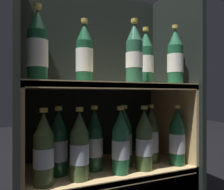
# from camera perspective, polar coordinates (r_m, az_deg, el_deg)

# --- Properties ---
(fridge_back_wall) EXTENTS (0.70, 0.02, 0.97)m
(fridge_back_wall) POSITION_cam_1_polar(r_m,az_deg,el_deg) (1.06, -4.72, 0.13)
(fridge_back_wall) COLOR black
(fridge_back_wall) RESTS_ON ground_plane
(fridge_side_left) EXTENTS (0.02, 0.37, 0.97)m
(fridge_side_left) POSITION_cam_1_polar(r_m,az_deg,el_deg) (0.83, -23.55, 0.18)
(fridge_side_left) COLOR black
(fridge_side_left) RESTS_ON ground_plane
(fridge_side_right) EXTENTS (0.02, 0.37, 0.97)m
(fridge_side_right) POSITION_cam_1_polar(r_m,az_deg,el_deg) (1.07, 15.94, 0.13)
(fridge_side_right) COLOR black
(fridge_side_right) RESTS_ON ground_plane
(shelf_lower) EXTENTS (0.66, 0.33, 0.20)m
(shelf_lower) POSITION_cam_1_polar(r_m,az_deg,el_deg) (0.94, -0.97, -20.09)
(shelf_lower) COLOR tan
(shelf_lower) RESTS_ON ground_plane
(shelf_upper) EXTENTS (0.66, 0.33, 0.53)m
(shelf_upper) POSITION_cam_1_polar(r_m,az_deg,el_deg) (0.89, -1.05, -6.06)
(shelf_upper) COLOR tan
(shelf_upper) RESTS_ON ground_plane
(bottle_upper_front_0) EXTENTS (0.07, 0.07, 0.25)m
(bottle_upper_front_0) POSITION_cam_1_polar(r_m,az_deg,el_deg) (0.75, -18.88, 11.58)
(bottle_upper_front_0) COLOR #194C2D
(bottle_upper_front_0) RESTS_ON shelf_upper
(bottle_upper_front_1) EXTENTS (0.07, 0.07, 0.25)m
(bottle_upper_front_1) POSITION_cam_1_polar(r_m,az_deg,el_deg) (0.85, 5.84, 10.32)
(bottle_upper_front_1) COLOR #285B42
(bottle_upper_front_1) RESTS_ON shelf_upper
(bottle_upper_front_2) EXTENTS (0.07, 0.07, 0.25)m
(bottle_upper_front_2) POSITION_cam_1_polar(r_m,az_deg,el_deg) (0.96, 16.18, 9.08)
(bottle_upper_front_2) COLOR #1E5638
(bottle_upper_front_2) RESTS_ON shelf_upper
(bottle_upper_back_0) EXTENTS (0.07, 0.07, 0.25)m
(bottle_upper_back_0) POSITION_cam_1_polar(r_m,az_deg,el_deg) (0.85, -7.21, 10.17)
(bottle_upper_back_0) COLOR #194C2D
(bottle_upper_back_0) RESTS_ON shelf_upper
(bottle_upper_back_1) EXTENTS (0.07, 0.07, 0.25)m
(bottle_upper_back_1) POSITION_cam_1_polar(r_m,az_deg,el_deg) (0.96, 8.80, 9.06)
(bottle_upper_back_1) COLOR #1E5638
(bottle_upper_back_1) RESTS_ON shelf_upper
(bottle_lower_front_0) EXTENTS (0.07, 0.07, 0.25)m
(bottle_lower_front_0) POSITION_cam_1_polar(r_m,az_deg,el_deg) (0.76, -17.41, -13.76)
(bottle_lower_front_0) COLOR #384C28
(bottle_lower_front_0) RESTS_ON shelf_lower
(bottle_lower_front_1) EXTENTS (0.07, 0.07, 0.25)m
(bottle_lower_front_1) POSITION_cam_1_polar(r_m,az_deg,el_deg) (0.78, -8.48, -13.43)
(bottle_lower_front_1) COLOR #384C28
(bottle_lower_front_1) RESTS_ON shelf_lower
(bottle_lower_front_2) EXTENTS (0.07, 0.07, 0.25)m
(bottle_lower_front_2) POSITION_cam_1_polar(r_m,az_deg,el_deg) (0.83, 2.27, -12.58)
(bottle_lower_front_2) COLOR #1E5638
(bottle_lower_front_2) RESTS_ON shelf_lower
(bottle_lower_front_3) EXTENTS (0.07, 0.07, 0.25)m
(bottle_lower_front_3) POSITION_cam_1_polar(r_m,az_deg,el_deg) (0.88, 8.42, -11.87)
(bottle_lower_front_3) COLOR #384C28
(bottle_lower_front_3) RESTS_ON shelf_lower
(bottle_lower_front_4) EXTENTS (0.07, 0.07, 0.25)m
(bottle_lower_front_4) POSITION_cam_1_polar(r_m,az_deg,el_deg) (0.97, 16.61, -10.81)
(bottle_lower_front_4) COLOR #144228
(bottle_lower_front_4) RESTS_ON shelf_lower
(bottle_lower_back_0) EXTENTS (0.07, 0.07, 0.25)m
(bottle_lower_back_0) POSITION_cam_1_polar(r_m,az_deg,el_deg) (0.84, -13.80, -12.50)
(bottle_lower_back_0) COLOR #144228
(bottle_lower_back_0) RESTS_ON shelf_lower
(bottle_lower_back_1) EXTENTS (0.07, 0.07, 0.25)m
(bottle_lower_back_1) POSITION_cam_1_polar(r_m,az_deg,el_deg) (0.87, -4.64, -12.02)
(bottle_lower_back_1) COLOR #144228
(bottle_lower_back_1) RESTS_ON shelf_lower
(bottle_lower_back_2) EXTENTS (0.07, 0.07, 0.25)m
(bottle_lower_back_2) POSITION_cam_1_polar(r_m,az_deg,el_deg) (0.92, 3.18, -11.44)
(bottle_lower_back_2) COLOR #1E5638
(bottle_lower_back_2) RESTS_ON shelf_lower
(bottle_lower_back_3) EXTENTS (0.07, 0.07, 0.25)m
(bottle_lower_back_3) POSITION_cam_1_polar(r_m,az_deg,el_deg) (0.98, 10.15, -10.71)
(bottle_lower_back_3) COLOR #384C28
(bottle_lower_back_3) RESTS_ON shelf_lower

